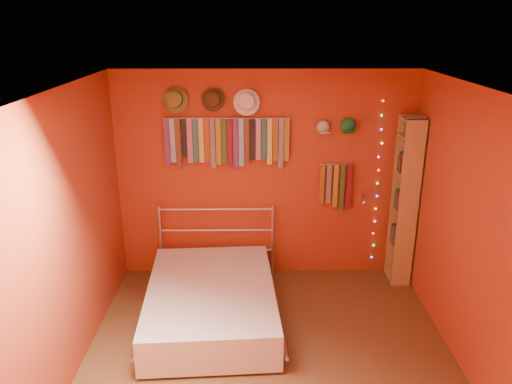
{
  "coord_description": "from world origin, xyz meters",
  "views": [
    {
      "loc": [
        -0.16,
        -3.88,
        3.04
      ],
      "look_at": [
        -0.12,
        0.9,
        1.36
      ],
      "focal_mm": 35.0,
      "sensor_mm": 36.0,
      "label": 1
    }
  ],
  "objects_px": {
    "tie_rack": "(227,140)",
    "reading_lamp": "(364,202)",
    "bookshelf": "(408,201)",
    "bed": "(211,301)"
  },
  "relations": [
    {
      "from": "bed",
      "to": "reading_lamp",
      "type": "bearing_deg",
      "value": 22.89
    },
    {
      "from": "tie_rack",
      "to": "bed",
      "type": "relative_size",
      "value": 0.74
    },
    {
      "from": "tie_rack",
      "to": "bookshelf",
      "type": "xyz_separation_m",
      "value": [
        2.1,
        -0.15,
        -0.69
      ]
    },
    {
      "from": "tie_rack",
      "to": "reading_lamp",
      "type": "relative_size",
      "value": 5.36
    },
    {
      "from": "reading_lamp",
      "to": "bookshelf",
      "type": "relative_size",
      "value": 0.14
    },
    {
      "from": "bookshelf",
      "to": "bed",
      "type": "distance_m",
      "value": 2.53
    },
    {
      "from": "bookshelf",
      "to": "bed",
      "type": "xyz_separation_m",
      "value": [
        -2.25,
        -0.85,
        -0.8
      ]
    },
    {
      "from": "bookshelf",
      "to": "tie_rack",
      "type": "bearing_deg",
      "value": 175.79
    },
    {
      "from": "tie_rack",
      "to": "reading_lamp",
      "type": "height_order",
      "value": "tie_rack"
    },
    {
      "from": "tie_rack",
      "to": "reading_lamp",
      "type": "distance_m",
      "value": 1.74
    }
  ]
}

